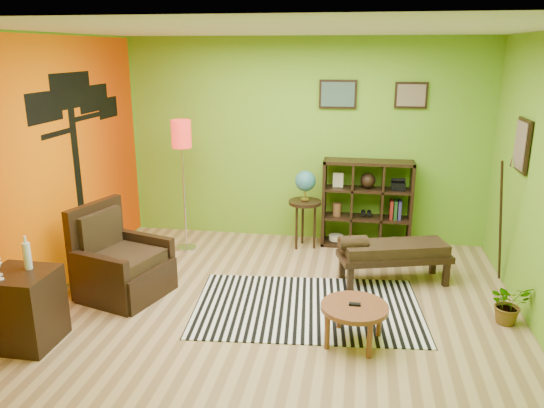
% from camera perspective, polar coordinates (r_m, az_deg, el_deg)
% --- Properties ---
extents(ground, '(5.00, 5.00, 0.00)m').
position_cam_1_polar(ground, '(5.71, 0.67, -11.06)').
color(ground, tan).
rests_on(ground, ground).
extents(room_shell, '(5.04, 4.54, 2.82)m').
position_cam_1_polar(room_shell, '(5.17, -0.26, 7.11)').
color(room_shell, '#70AE25').
rests_on(room_shell, ground).
extents(zebra_rug, '(2.50, 1.71, 0.01)m').
position_cam_1_polar(zebra_rug, '(5.72, 3.83, -11.01)').
color(zebra_rug, white).
rests_on(zebra_rug, ground).
extents(coffee_table, '(0.62, 0.62, 0.40)m').
position_cam_1_polar(coffee_table, '(5.00, 8.86, -11.25)').
color(coffee_table, brown).
rests_on(coffee_table, ground).
extents(armchair, '(1.03, 1.02, 1.01)m').
position_cam_1_polar(armchair, '(6.13, -16.03, -6.60)').
color(armchair, black).
rests_on(armchair, ground).
extents(side_cabinet, '(0.60, 0.54, 1.02)m').
position_cam_1_polar(side_cabinet, '(5.43, -25.27, -10.07)').
color(side_cabinet, black).
rests_on(side_cabinet, ground).
extents(floor_lamp, '(0.27, 0.27, 1.76)m').
position_cam_1_polar(floor_lamp, '(6.98, -9.67, 6.18)').
color(floor_lamp, silver).
rests_on(floor_lamp, ground).
extents(globe_table, '(0.44, 0.44, 1.08)m').
position_cam_1_polar(globe_table, '(7.11, 3.59, 1.53)').
color(globe_table, black).
rests_on(globe_table, ground).
extents(cube_shelf, '(1.20, 0.35, 1.20)m').
position_cam_1_polar(cube_shelf, '(7.33, 10.26, -0.00)').
color(cube_shelf, black).
rests_on(cube_shelf, ground).
extents(bench, '(1.35, 0.80, 0.59)m').
position_cam_1_polar(bench, '(6.29, 12.73, -5.03)').
color(bench, black).
rests_on(bench, ground).
extents(potted_plant, '(0.50, 0.52, 0.33)m').
position_cam_1_polar(potted_plant, '(5.84, 24.06, -10.14)').
color(potted_plant, '#26661E').
rests_on(potted_plant, ground).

